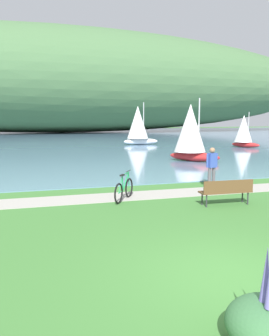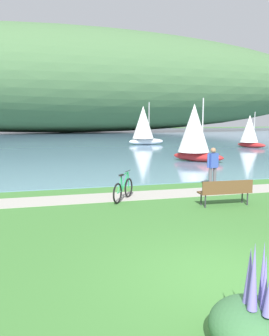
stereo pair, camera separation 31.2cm
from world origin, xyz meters
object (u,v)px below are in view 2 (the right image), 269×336
sailboat_toward_hillside (250,131)px  sailboat_nearest_to_shore (195,132)px  park_bench_near_camera (226,190)px  sailboat_mid_bay (144,125)px  bicycle_leaning_near_bench (123,189)px  person_at_shoreline (213,165)px

sailboat_toward_hillside → sailboat_nearest_to_shore: bearing=-138.2°
park_bench_near_camera → sailboat_nearest_to_shore: size_ratio=0.43×
sailboat_nearest_to_shore → sailboat_mid_bay: (0.89, 15.15, 0.19)m
sailboat_toward_hillside → bicycle_leaning_near_bench: bearing=-132.6°
park_bench_near_camera → person_at_shoreline: (0.93, 2.75, 0.46)m
bicycle_leaning_near_bench → sailboat_toward_hillside: bearing=47.4°
bicycle_leaning_near_bench → sailboat_nearest_to_shore: bearing=53.7°
sailboat_nearest_to_shore → sailboat_toward_hillside: size_ratio=1.20×
bicycle_leaning_near_bench → sailboat_mid_bay: sailboat_mid_bay is taller
bicycle_leaning_near_bench → sailboat_nearest_to_shore: (7.15, 9.74, 1.61)m
bicycle_leaning_near_bench → person_at_shoreline: 4.25m
park_bench_near_camera → sailboat_toward_hillside: 24.68m
person_at_shoreline → sailboat_mid_bay: bearing=80.5°
sailboat_nearest_to_shore → bicycle_leaning_near_bench: bearing=-126.3°
sailboat_mid_bay → sailboat_toward_hillside: sailboat_mid_bay is taller
sailboat_toward_hillside → sailboat_mid_bay: bearing=145.5°
bicycle_leaning_near_bench → sailboat_mid_bay: 26.22m
park_bench_near_camera → bicycle_leaning_near_bench: (-3.13, 1.64, -0.12)m
park_bench_near_camera → sailboat_nearest_to_shore: 12.17m
park_bench_near_camera → sailboat_mid_bay: (4.91, 26.54, 1.67)m
bicycle_leaning_near_bench → person_at_shoreline: person_at_shoreline is taller
sailboat_nearest_to_shore → sailboat_mid_bay: 15.18m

